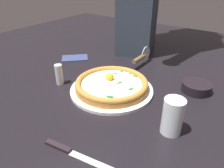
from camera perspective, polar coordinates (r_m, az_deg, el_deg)
The scene contains 9 objects.
ground_plane at distance 0.85m, azimuth -0.68°, elevation -3.12°, with size 2.40×2.40×0.03m, color black.
pizza_plate at distance 0.85m, azimuth 0.00°, elevation -1.53°, with size 0.34×0.34×0.01m, color white.
pizza at distance 0.84m, azimuth -0.01°, elevation -0.07°, with size 0.29×0.29×0.06m.
side_bowl at distance 0.91m, azimuth 22.08°, elevation -0.78°, with size 0.12×0.12×0.04m, color black.
pizza_cutter at distance 1.08m, azimuth 7.99°, elevation 7.23°, with size 0.16×0.02×0.09m.
table_knife at distance 0.61m, azimuth -11.68°, elevation -17.47°, with size 0.05×0.22×0.01m.
drinking_glass at distance 0.65m, azimuth 16.11°, elevation -9.08°, with size 0.06×0.06×0.12m.
folded_napkin at distance 1.19m, azimuth -10.11°, elevation 7.13°, with size 0.14×0.09×0.01m, color navy.
pepper_shaker at distance 0.92m, azimuth -14.24°, elevation 2.54°, with size 0.03×0.03×0.09m, color silver.
Camera 1 is at (0.58, 0.42, 0.44)m, focal length 33.49 mm.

